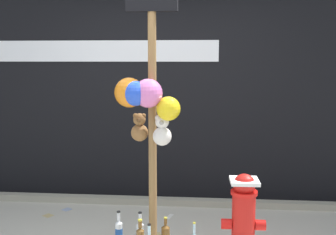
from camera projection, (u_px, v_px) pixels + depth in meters
The scene contains 9 objects.
building_wall at pixel (163, 68), 5.28m from camera, with size 10.00×0.21×3.28m.
curb_strip at pixel (160, 201), 5.12m from camera, with size 8.00×0.12×0.08m, color gray.
memorial_post at pixel (147, 89), 3.60m from camera, with size 0.57×0.36×2.51m.
fire_hydrant at pixel (243, 216), 3.64m from camera, with size 0.38×0.25×0.78m.
bottle_1 at pixel (119, 231), 4.03m from camera, with size 0.07×0.07×0.32m.
litter_0 at pixel (158, 235), 4.24m from camera, with size 0.13×0.05×0.01m, color tan.
litter_1 at pixel (48, 215), 4.76m from camera, with size 0.09×0.10×0.01m, color tan.
litter_2 at pixel (170, 216), 4.74m from camera, with size 0.15×0.05×0.01m, color silver.
litter_3 at pixel (67, 209), 4.95m from camera, with size 0.09×0.10×0.01m, color #8C99B2.
Camera 1 is at (0.54, -3.40, 1.76)m, focal length 45.22 mm.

